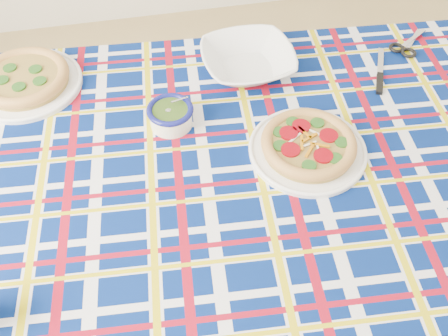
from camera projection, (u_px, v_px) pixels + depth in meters
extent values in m
plane|color=tan|center=(277.00, 315.00, 1.81)|extent=(4.00, 4.00, 0.00)
cube|color=brown|center=(230.00, 163.00, 1.30)|extent=(1.70, 1.14, 0.04)
cylinder|color=brown|center=(10.00, 158.00, 1.82)|extent=(0.06, 0.06, 0.72)
cylinder|color=brown|center=(405.00, 122.00, 1.94)|extent=(0.06, 0.06, 0.72)
imported|color=white|center=(248.00, 61.00, 1.48)|extent=(0.29, 0.29, 0.07)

